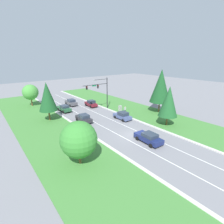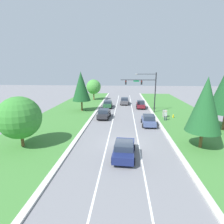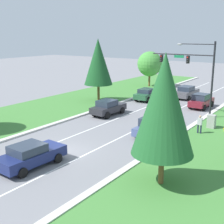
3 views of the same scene
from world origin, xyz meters
The scene contains 18 objects.
ground_plane centered at (0.00, 0.00, 0.00)m, with size 160.00×160.00×0.00m, color slate.
curb_strip_right centered at (5.65, 0.00, 0.07)m, with size 0.50×90.00×0.15m.
curb_strip_left centered at (-5.65, 0.00, 0.07)m, with size 0.50×90.00×0.15m.
grass_verge_right centered at (10.90, 0.00, 0.04)m, with size 10.00×90.00×0.08m.
lane_stripe_inner_left centered at (-1.80, 0.00, 0.00)m, with size 0.14×81.00×0.01m.
lane_stripe_inner_right centered at (1.80, 0.00, 0.00)m, with size 0.14×81.00×0.01m.
traffic_signal_mast centered at (4.12, 15.91, 5.20)m, with size 6.85×0.41×7.85m.
slate_blue_sedan centered at (3.81, 7.40, 0.81)m, with size 2.09×4.25×1.66m.
forest_sedan centered at (-3.69, 20.24, 0.82)m, with size 2.12×4.53×1.58m.
graphite_sedan centered at (0.13, 24.53, 0.83)m, with size 2.13×4.66×1.67m.
burgundy_sedan centered at (3.72, 19.99, 0.85)m, with size 2.04×4.19×1.71m.
charcoal_sedan centered at (-3.46, 11.00, 0.85)m, with size 2.17×4.42×1.67m.
navy_sedan centered at (0.15, -2.95, 0.80)m, with size 2.31×4.77×1.58m.
utility_cabinet centered at (7.33, 12.32, 0.65)m, with size 0.70×0.60×1.31m.
pedestrian centered at (6.97, 10.11, 0.94)m, with size 0.40×0.22×1.69m.
oak_near_left_tree centered at (-8.59, 30.14, 3.77)m, with size 4.04×4.04×5.80m.
conifer_far_right_tree centered at (8.35, -0.39, 4.77)m, with size 3.56×3.56×7.63m.
conifer_mid_left_tree centered at (-8.64, 16.19, 5.09)m, with size 3.64×3.64×8.02m.
Camera 3 is at (15.45, -15.73, 8.55)m, focal length 50.00 mm.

